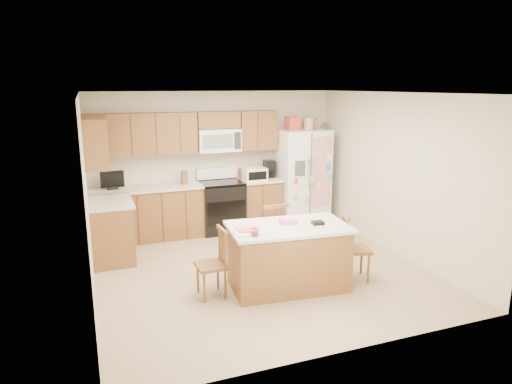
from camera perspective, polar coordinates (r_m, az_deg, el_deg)
name	(u,v)px	position (r m, az deg, el deg)	size (l,w,h in m)	color
ground	(259,269)	(6.69, 0.41, -9.66)	(4.50, 4.50, 0.00)	#8D7C5B
room_shell	(259,172)	(6.28, 0.43, 2.55)	(4.60, 4.60, 2.52)	beige
cabinetry	(167,188)	(7.83, -11.04, 0.53)	(3.36, 1.56, 2.15)	brown
stove	(221,206)	(8.28, -4.37, -1.71)	(0.76, 0.65, 1.13)	black
refrigerator	(301,176)	(8.68, 5.71, 1.99)	(0.90, 0.79, 2.04)	white
island	(288,256)	(6.02, 4.01, -7.99)	(1.61, 1.04, 0.93)	brown
windsor_chair_left	(213,265)	(5.80, -5.43, -9.02)	(0.37, 0.39, 0.87)	brown
windsor_chair_back	(271,237)	(6.64, 1.95, -5.59)	(0.44, 0.42, 0.98)	brown
windsor_chair_right	(354,248)	(6.38, 12.11, -6.91)	(0.48, 0.49, 0.93)	brown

